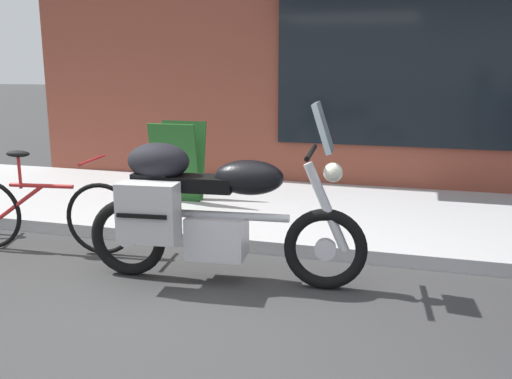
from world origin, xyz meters
name	(u,v)px	position (x,y,z in m)	size (l,w,h in m)	color
ground_plane	(196,314)	(0.00, 0.00, 0.00)	(80.00, 80.00, 0.00)	#373737
touring_motorcycle	(205,207)	(-0.14, 0.56, 0.60)	(2.17, 0.80, 1.39)	black
parked_bicycle	(43,213)	(-1.80, 0.84, 0.36)	(1.72, 0.48, 0.91)	black
sandwich_board_sign	(178,161)	(-1.26, 2.56, 0.57)	(0.55, 0.41, 0.89)	#1E511E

